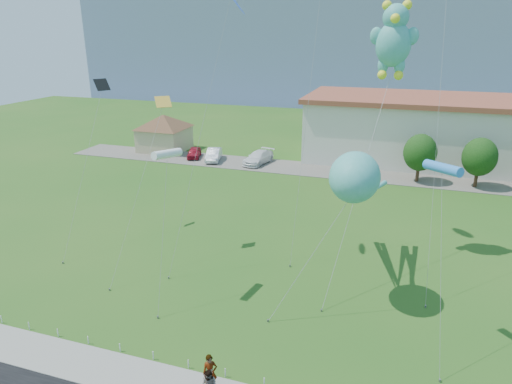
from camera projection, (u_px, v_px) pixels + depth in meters
The scene contains 18 objects.
ground at pixel (217, 356), 23.86m from camera, with size 160.00×160.00×0.00m, color #225618.
parking_strip at pixel (330, 171), 55.18m from camera, with size 70.00×6.00×0.06m, color #59544C.
hill_ridge at pixel (383, 44), 127.09m from camera, with size 160.00×50.00×25.00m, color slate.
pavilion at pixel (164, 129), 63.96m from camera, with size 9.20×9.20×5.00m.
rope_fence at pixel (207, 368), 22.62m from camera, with size 26.05×0.05×0.50m.
tree_near at pixel (420, 153), 50.21m from camera, with size 3.60×3.60×5.47m.
tree_mid at pixel (480, 157), 48.44m from camera, with size 3.60×3.60×5.47m.
pedestrian_left at pixel (210, 373), 21.23m from camera, with size 0.68×0.45×1.87m, color gray.
parked_car_red at pixel (194, 153), 60.78m from camera, with size 1.58×3.93×1.34m, color maroon.
parked_car_silver at pixel (214, 155), 59.35m from camera, with size 1.65×4.73×1.56m, color silver.
parked_car_white at pixel (258, 157), 57.96m from camera, with size 2.19×5.40×1.57m, color white.
octopus_kite at pixel (356, 183), 27.96m from camera, with size 5.48×11.48×9.52m.
teddy_bear_kite at pixel (394, 39), 30.98m from camera, with size 3.95×11.38×17.98m.
small_kite_blue at pixel (229, 2), 30.28m from camera, with size 3.35×7.20×19.03m.
small_kite_black at pixel (98, 105), 36.20m from camera, with size 1.48×8.59×12.40m.
small_kite_cyan at pixel (443, 170), 22.21m from camera, with size 1.24×4.64×10.18m.
small_kite_white at pixel (167, 155), 27.04m from camera, with size 0.84×4.50×9.60m.
small_kite_yellow at pixel (157, 122), 32.54m from camera, with size 1.29×8.46×11.65m.
Camera 1 is at (8.10, -17.99, 16.07)m, focal length 32.00 mm.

